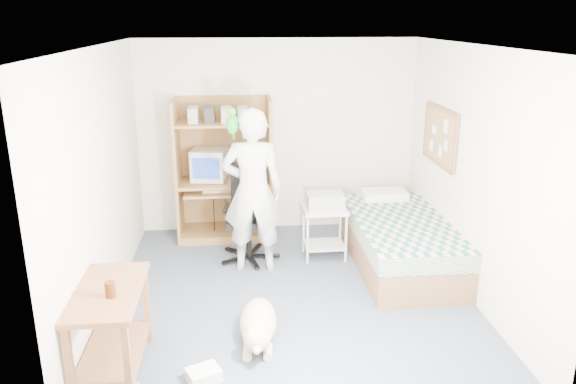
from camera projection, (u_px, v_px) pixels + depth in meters
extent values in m
plane|color=#404A58|center=(292.00, 295.00, 5.80)|extent=(4.00, 4.00, 0.00)
cube|color=silver|center=(277.00, 137.00, 7.33)|extent=(3.60, 0.02, 2.50)
cube|color=silver|center=(472.00, 174.00, 5.59)|extent=(0.02, 4.00, 2.50)
cube|color=silver|center=(102.00, 184.00, 5.27)|extent=(0.02, 4.00, 2.50)
cube|color=white|center=(293.00, 46.00, 5.05)|extent=(3.60, 4.00, 0.02)
cube|color=olive|center=(178.00, 171.00, 7.04)|extent=(0.04, 0.60, 1.80)
cube|color=olive|center=(270.00, 169.00, 7.14)|extent=(0.04, 0.60, 1.80)
cube|color=olive|center=(225.00, 164.00, 7.36)|extent=(1.20, 0.02, 1.80)
cube|color=olive|center=(225.00, 182.00, 7.14)|extent=(1.12, 0.60, 0.04)
cube|color=olive|center=(225.00, 191.00, 7.09)|extent=(1.00, 0.50, 0.03)
cube|color=olive|center=(223.00, 123.00, 6.91)|extent=(1.12, 0.55, 0.03)
cube|color=olive|center=(226.00, 232.00, 7.34)|extent=(1.12, 0.60, 0.10)
cube|color=brown|center=(400.00, 251.00, 6.43)|extent=(1.00, 2.00, 0.36)
cube|color=#2A6170|center=(401.00, 228.00, 6.35)|extent=(1.02, 2.02, 0.20)
cube|color=white|center=(384.00, 195.00, 7.07)|extent=(0.55, 0.35, 0.12)
cube|color=brown|center=(108.00, 292.00, 4.31)|extent=(0.50, 1.00, 0.04)
cube|color=brown|center=(71.00, 371.00, 3.98)|extent=(0.05, 0.05, 0.70)
cube|color=brown|center=(128.00, 368.00, 4.01)|extent=(0.05, 0.05, 0.70)
cube|color=brown|center=(99.00, 308.00, 4.83)|extent=(0.05, 0.05, 0.70)
cube|color=brown|center=(147.00, 306.00, 4.87)|extent=(0.05, 0.05, 0.70)
cube|color=brown|center=(114.00, 352.00, 4.47)|extent=(0.46, 0.92, 0.03)
cube|color=#966B43|center=(440.00, 136.00, 6.38)|extent=(0.03, 0.90, 0.60)
cube|color=brown|center=(442.00, 109.00, 6.29)|extent=(0.04, 0.94, 0.04)
cube|color=brown|center=(437.00, 163.00, 6.47)|extent=(0.04, 0.94, 0.04)
cylinder|color=black|center=(249.00, 256.00, 6.65)|extent=(0.62, 0.62, 0.06)
cylinder|color=black|center=(249.00, 240.00, 6.59)|extent=(0.06, 0.06, 0.42)
cube|color=black|center=(249.00, 220.00, 6.52)|extent=(0.52, 0.52, 0.08)
cube|color=black|center=(249.00, 186.00, 6.64)|extent=(0.44, 0.10, 0.57)
cube|color=black|center=(226.00, 208.00, 6.47)|extent=(0.07, 0.31, 0.04)
cube|color=black|center=(271.00, 208.00, 6.47)|extent=(0.07, 0.31, 0.04)
imported|color=silver|center=(253.00, 191.00, 6.16)|extent=(0.71, 0.50, 1.84)
ellipsoid|color=#138617|center=(233.00, 124.00, 5.93)|extent=(0.14, 0.14, 0.22)
sphere|color=#138617|center=(232.00, 112.00, 5.85)|extent=(0.09, 0.09, 0.09)
cone|color=#DC5D13|center=(231.00, 113.00, 5.81)|extent=(0.04, 0.04, 0.04)
cylinder|color=#138617|center=(233.00, 135.00, 6.02)|extent=(0.04, 0.15, 0.13)
ellipsoid|color=tan|center=(258.00, 322.00, 5.00)|extent=(0.38, 0.71, 0.31)
sphere|color=tan|center=(257.00, 338.00, 4.61)|extent=(0.23, 0.23, 0.23)
cone|color=tan|center=(250.00, 328.00, 4.55)|extent=(0.07, 0.07, 0.09)
cone|color=tan|center=(264.00, 328.00, 4.56)|extent=(0.07, 0.07, 0.09)
ellipsoid|color=tan|center=(257.00, 349.00, 4.53)|extent=(0.09, 0.13, 0.08)
cylinder|color=tan|center=(260.00, 307.00, 5.37)|extent=(0.07, 0.22, 0.11)
cube|color=silver|center=(325.00, 210.00, 6.55)|extent=(0.52, 0.42, 0.04)
cube|color=silver|center=(324.00, 245.00, 6.68)|extent=(0.48, 0.38, 0.03)
cylinder|color=silver|center=(307.00, 240.00, 6.45)|extent=(0.03, 0.03, 0.59)
cylinder|color=silver|center=(346.00, 238.00, 6.49)|extent=(0.03, 0.03, 0.59)
cylinder|color=silver|center=(304.00, 229.00, 6.79)|extent=(0.03, 0.03, 0.59)
cylinder|color=silver|center=(340.00, 228.00, 6.82)|extent=(0.03, 0.03, 0.59)
cube|color=#A4A49F|center=(325.00, 201.00, 6.52)|extent=(0.42, 0.33, 0.18)
cube|color=beige|center=(210.00, 164.00, 7.10)|extent=(0.48, 0.49, 0.39)
cube|color=navy|center=(206.00, 168.00, 6.89)|extent=(0.33, 0.07, 0.27)
cube|color=beige|center=(221.00, 190.00, 7.04)|extent=(0.45, 0.17, 0.03)
cylinder|color=gold|center=(249.00, 176.00, 7.09)|extent=(0.08, 0.08, 0.12)
cylinder|color=#431A0A|center=(110.00, 289.00, 4.18)|extent=(0.08, 0.08, 0.12)
cube|color=white|center=(204.00, 375.00, 4.43)|extent=(0.31, 0.28, 0.10)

